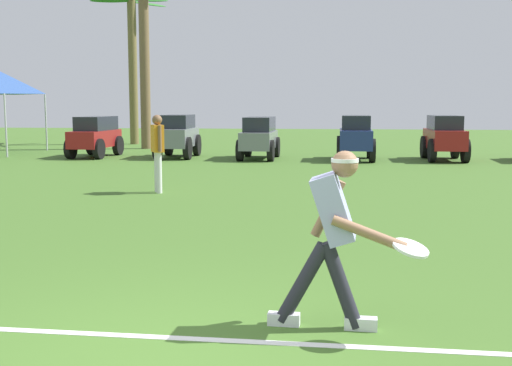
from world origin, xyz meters
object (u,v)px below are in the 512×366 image
Objects in this scene: frisbee_in_flight at (411,248)px; palm_tree_left_of_centre at (144,42)px; parked_car_slot_d at (355,136)px; teammate_near_sideline at (158,146)px; parked_car_slot_a at (95,135)px; palm_tree_far_left at (133,57)px; parked_car_slot_e at (444,137)px; parked_car_slot_b at (178,135)px; frisbee_thrower at (332,230)px; parked_car_slot_c at (259,136)px.

palm_tree_left_of_centre is (-7.75, 19.77, 3.38)m from frisbee_in_flight.
parked_car_slot_d is 9.61m from palm_tree_left_of_centre.
teammate_near_sideline is 9.22m from parked_car_slot_a.
palm_tree_far_left is at bearing 108.79° from teammate_near_sideline.
palm_tree_left_of_centre is (-3.74, 12.07, 3.17)m from teammate_near_sideline.
teammate_near_sideline reaches higher than parked_car_slot_e.
parked_car_slot_b and parked_car_slot_e have the same top height.
frisbee_thrower is 0.61× the size of parked_car_slot_b.
frisbee_thrower is 8.22m from teammate_near_sideline.
parked_car_slot_e is at bearing 49.22° from teammate_near_sideline.
palm_tree_left_of_centre reaches higher than frisbee_thrower.
parked_car_slot_a is at bearing 117.99° from teammate_near_sideline.
palm_tree_far_left is (-5.02, 14.75, 2.82)m from teammate_near_sideline.
teammate_near_sideline is at bearing 117.50° from frisbee_in_flight.
parked_car_slot_a is at bearing -178.36° from parked_car_slot_b.
teammate_near_sideline is 8.36m from parked_car_slot_b.
frisbee_thrower reaches higher than parked_car_slot_b.
parked_car_slot_b is 0.32× the size of palm_tree_left_of_centre.
parked_car_slot_a is 5.50m from parked_car_slot_c.
frisbee_thrower is 15.63m from parked_car_slot_c.
frisbee_in_flight is at bearing -68.61° from palm_tree_left_of_centre.
parked_car_slot_c is at bearing 98.29° from frisbee_thrower.
palm_tree_far_left is (-12.01, 6.64, 3.02)m from parked_car_slot_e.
parked_car_slot_e is (6.99, 8.11, -0.20)m from teammate_near_sideline.
frisbee_thrower is at bearing -81.71° from parked_car_slot_c.
frisbee_thrower is 17.42m from parked_car_slot_a.
frisbee_in_flight is 0.16× the size of parked_car_slot_b.
parked_car_slot_d is 1.00× the size of parked_car_slot_e.
parked_car_slot_c is at bearing -47.43° from palm_tree_far_left.
parked_car_slot_c is (5.50, -0.13, 0.00)m from parked_car_slot_a.
frisbee_in_flight is 0.25× the size of teammate_near_sideline.
frisbee_in_flight is (0.58, -0.23, -0.08)m from frisbee_thrower.
frisbee_in_flight is 8.69m from teammate_near_sideline.
palm_tree_far_left is at bearing 110.82° from frisbee_thrower.
parked_car_slot_a is 8.56m from parked_car_slot_d.
parked_car_slot_e is (11.32, -0.03, 0.02)m from parked_car_slot_a.
parked_car_slot_b is 5.79m from parked_car_slot_d.
palm_tree_far_left is (-6.19, 6.74, 3.04)m from parked_car_slot_c.
parked_car_slot_b is 1.00× the size of parked_car_slot_d.
parked_car_slot_b is at bearing 179.30° from parked_car_slot_e.
palm_tree_far_left is (-9.25, 6.85, 3.02)m from parked_car_slot_d.
frisbee_in_flight is 21.50m from palm_tree_left_of_centre.
teammate_near_sideline is 0.64× the size of parked_car_slot_a.
palm_tree_left_of_centre is (-10.73, 3.96, 3.36)m from parked_car_slot_e.
parked_car_slot_d reaches higher than frisbee_in_flight.
teammate_near_sideline reaches higher than frisbee_in_flight.
palm_tree_far_left is at bearing 151.08° from parked_car_slot_e.
parked_car_slot_b is (-1.54, 8.22, -0.20)m from teammate_near_sideline.
parked_car_slot_c is at bearing -1.38° from parked_car_slot_a.
parked_car_slot_d is (4.24, 7.89, -0.20)m from teammate_near_sideline.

